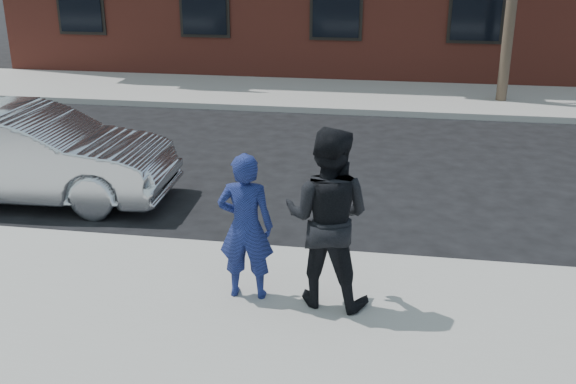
# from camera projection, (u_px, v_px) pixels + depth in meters

# --- Properties ---
(ground) EXTENTS (100.00, 100.00, 0.00)m
(ground) POSITION_uv_depth(u_px,v_px,m) (207.00, 315.00, 7.50)
(ground) COLOR black
(ground) RESTS_ON ground
(near_sidewalk) EXTENTS (50.00, 3.50, 0.15)m
(near_sidewalk) POSITION_uv_depth(u_px,v_px,m) (200.00, 321.00, 7.25)
(near_sidewalk) COLOR gray
(near_sidewalk) RESTS_ON ground
(near_curb) EXTENTS (50.00, 0.10, 0.15)m
(near_curb) POSITION_uv_depth(u_px,v_px,m) (239.00, 250.00, 8.91)
(near_curb) COLOR #999691
(near_curb) RESTS_ON ground
(far_sidewalk) EXTENTS (50.00, 3.50, 0.15)m
(far_sidewalk) POSITION_uv_depth(u_px,v_px,m) (324.00, 94.00, 17.87)
(far_sidewalk) COLOR gray
(far_sidewalk) RESTS_ON ground
(far_curb) EXTENTS (50.00, 0.10, 0.15)m
(far_curb) POSITION_uv_depth(u_px,v_px,m) (315.00, 110.00, 16.20)
(far_curb) COLOR #999691
(far_curb) RESTS_ON ground
(silver_sedan) EXTENTS (4.61, 1.78, 1.50)m
(silver_sedan) POSITION_uv_depth(u_px,v_px,m) (29.00, 155.00, 10.61)
(silver_sedan) COLOR #B7BABF
(silver_sedan) RESTS_ON ground
(man_hoodie) EXTENTS (0.63, 0.50, 1.68)m
(man_hoodie) POSITION_uv_depth(u_px,v_px,m) (246.00, 227.00, 7.34)
(man_hoodie) COLOR navy
(man_hoodie) RESTS_ON near_sidewalk
(man_peacoat) EXTENTS (1.08, 0.90, 2.00)m
(man_peacoat) POSITION_uv_depth(u_px,v_px,m) (327.00, 218.00, 7.16)
(man_peacoat) COLOR black
(man_peacoat) RESTS_ON near_sidewalk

